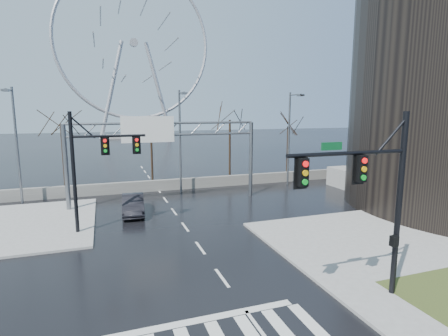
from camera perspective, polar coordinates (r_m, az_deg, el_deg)
name	(u,v)px	position (r m, az deg, el deg)	size (l,w,h in m)	color
ground	(222,278)	(17.77, -0.32, -17.50)	(260.00, 260.00, 0.00)	black
sidewalk_right_ext	(361,238)	(24.11, 21.52, -10.61)	(12.00, 10.00, 0.15)	gray
sidewalk_far	(19,225)	(28.76, -30.44, -8.06)	(10.00, 12.00, 0.15)	gray
barrier_wall	(159,185)	(36.17, -10.64, -2.81)	(52.00, 0.50, 1.10)	slate
signal_mast_near	(375,190)	(15.35, 23.40, -3.27)	(5.52, 0.41, 8.00)	black
signal_mast_far	(92,161)	(24.20, -20.77, 1.12)	(4.72, 0.41, 8.00)	black
sign_gantry	(162,145)	(30.48, -10.16, 3.79)	(16.36, 0.40, 7.60)	slate
streetlight_left	(15,137)	(33.95, -30.93, 4.37)	(0.50, 2.55, 10.00)	slate
streetlight_mid	(181,134)	(34.00, -7.09, 5.61)	(0.50, 2.55, 10.00)	slate
streetlight_right	(291,131)	(38.36, 10.81, 5.92)	(0.50, 2.55, 10.00)	slate
tree_left	(61,132)	(38.77, -25.01, 5.39)	(3.75, 3.75, 7.50)	black
tree_center	(151,137)	(39.95, -11.81, 4.99)	(3.25, 3.25, 6.50)	black
tree_right	(230,127)	(41.07, 0.96, 6.75)	(3.90, 3.90, 7.80)	black
tree_far_right	(288,132)	(44.93, 10.40, 5.79)	(3.40, 3.40, 6.80)	black
ferris_wheel	(134,49)	(111.96, -14.49, 18.28)	(45.00, 6.00, 50.91)	gray
car	(133,204)	(28.49, -14.63, -5.77)	(1.62, 4.65, 1.53)	black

